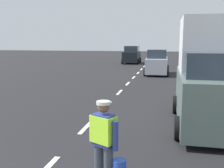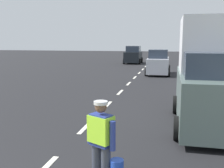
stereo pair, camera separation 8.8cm
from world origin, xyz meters
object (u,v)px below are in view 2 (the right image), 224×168
at_px(car_outgoing_far, 158,63).
at_px(car_oncoming_third, 133,55).
at_px(road_worker, 102,140).
at_px(delivery_truck, 209,77).

height_order(car_outgoing_far, car_oncoming_third, car_oncoming_third).
bearing_deg(car_outgoing_far, car_oncoming_third, 108.60).
bearing_deg(car_oncoming_third, car_outgoing_far, -71.40).
relative_size(road_worker, car_oncoming_third, 0.43).
relative_size(road_worker, delivery_truck, 0.36).
bearing_deg(road_worker, delivery_truck, 61.34).
distance_m(car_outgoing_far, car_oncoming_third, 11.07).
distance_m(road_worker, delivery_truck, 5.11).
xyz_separation_m(road_worker, car_oncoming_third, (-3.31, 28.13, 0.06)).
height_order(delivery_truck, car_oncoming_third, delivery_truck).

